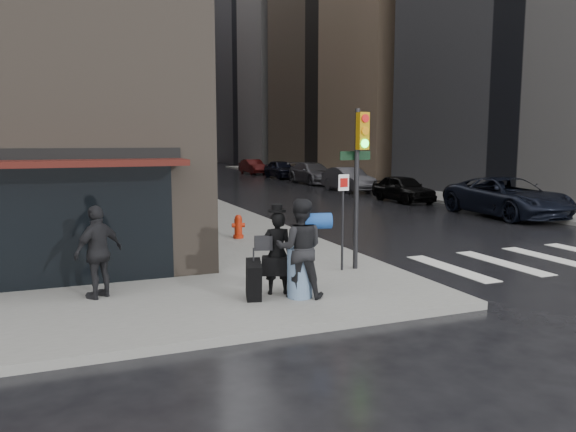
% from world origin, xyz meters
% --- Properties ---
extents(ground, '(140.00, 140.00, 0.00)m').
position_xyz_m(ground, '(0.00, 0.00, 0.00)').
color(ground, black).
rests_on(ground, ground).
extents(sidewalk_left, '(4.00, 50.00, 0.15)m').
position_xyz_m(sidewalk_left, '(0.00, 27.00, 0.07)').
color(sidewalk_left, slate).
rests_on(sidewalk_left, ground).
extents(sidewalk_right, '(3.00, 50.00, 0.15)m').
position_xyz_m(sidewalk_right, '(13.50, 27.00, 0.07)').
color(sidewalk_right, slate).
rests_on(sidewalk_right, ground).
extents(crosswalk, '(8.50, 3.00, 0.01)m').
position_xyz_m(crosswalk, '(7.50, 1.00, 0.00)').
color(crosswalk, silver).
rests_on(crosswalk, ground).
extents(bldg_right_far, '(22.00, 20.00, 25.00)m').
position_xyz_m(bldg_right_far, '(26.00, 58.00, 12.50)').
color(bldg_right_far, slate).
rests_on(bldg_right_far, ground).
extents(bldg_distant, '(40.00, 12.00, 32.00)m').
position_xyz_m(bldg_distant, '(6.00, 78.00, 16.00)').
color(bldg_distant, slate).
rests_on(bldg_distant, ground).
extents(man_overcoat, '(1.08, 0.83, 1.77)m').
position_xyz_m(man_overcoat, '(-1.51, -0.11, 0.89)').
color(man_overcoat, black).
rests_on(man_overcoat, ground).
extents(man_jeans, '(1.29, 1.09, 1.87)m').
position_xyz_m(man_jeans, '(-1.08, -0.43, 1.09)').
color(man_jeans, black).
rests_on(man_jeans, ground).
extents(man_greycoat, '(1.08, 0.93, 1.75)m').
position_xyz_m(man_greycoat, '(-4.57, 0.93, 1.02)').
color(man_greycoat, black).
rests_on(man_greycoat, ground).
extents(traffic_light, '(0.91, 0.46, 3.63)m').
position_xyz_m(traffic_light, '(1.01, 1.20, 2.49)').
color(traffic_light, black).
rests_on(traffic_light, ground).
extents(fire_hydrant, '(0.41, 0.31, 0.71)m').
position_xyz_m(fire_hydrant, '(-0.29, 6.17, 0.47)').
color(fire_hydrant, '#9F1F09').
rests_on(fire_hydrant, ground).
extents(parked_car_0, '(2.90, 5.83, 1.59)m').
position_xyz_m(parked_car_0, '(11.54, 7.78, 0.79)').
color(parked_car_0, black).
rests_on(parked_car_0, ground).
extents(parked_car_1, '(1.67, 3.98, 1.35)m').
position_xyz_m(parked_car_1, '(10.69, 14.03, 0.67)').
color(parked_car_1, black).
rests_on(parked_car_1, ground).
extents(parked_car_2, '(1.63, 4.40, 1.44)m').
position_xyz_m(parked_car_2, '(10.89, 20.28, 0.72)').
color(parked_car_2, '#3C3C41').
rests_on(parked_car_2, ground).
extents(parked_car_3, '(2.28, 5.20, 1.49)m').
position_xyz_m(parked_car_3, '(11.35, 26.53, 0.74)').
color(parked_car_3, '#424247').
rests_on(parked_car_3, ground).
extents(parked_car_4, '(1.76, 4.32, 1.47)m').
position_xyz_m(parked_car_4, '(11.34, 32.78, 0.73)').
color(parked_car_4, black).
rests_on(parked_car_4, ground).
extents(parked_car_5, '(1.62, 4.12, 1.34)m').
position_xyz_m(parked_car_5, '(11.00, 39.03, 0.67)').
color(parked_car_5, '#3A0B0B').
rests_on(parked_car_5, ground).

